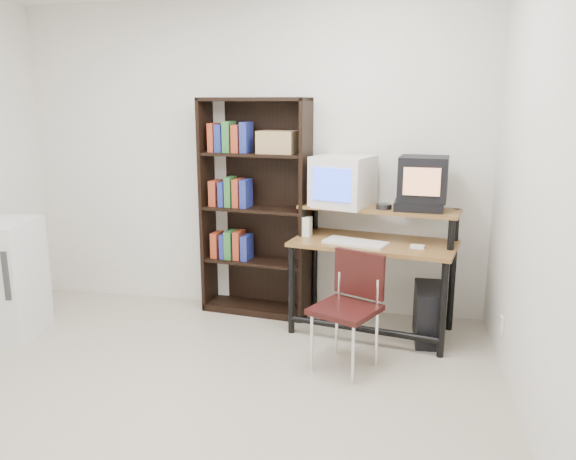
% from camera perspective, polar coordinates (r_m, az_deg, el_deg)
% --- Properties ---
extents(floor, '(4.00, 4.00, 0.01)m').
position_cam_1_polar(floor, '(3.43, -12.84, -18.82)').
color(floor, '#BFB49E').
rests_on(floor, ground).
extents(back_wall, '(4.00, 0.01, 2.60)m').
position_cam_1_polar(back_wall, '(4.84, -3.90, 7.15)').
color(back_wall, silver).
rests_on(back_wall, floor).
extents(right_wall, '(0.01, 4.00, 2.60)m').
position_cam_1_polar(right_wall, '(2.78, 26.44, 1.58)').
color(right_wall, silver).
rests_on(right_wall, floor).
extents(computer_desk, '(1.32, 0.83, 0.98)m').
position_cam_1_polar(computer_desk, '(4.39, 8.75, -1.65)').
color(computer_desk, brown).
rests_on(computer_desk, floor).
extents(crt_monitor, '(0.53, 0.53, 0.40)m').
position_cam_1_polar(crt_monitor, '(4.46, 5.61, 4.95)').
color(crt_monitor, silver).
rests_on(crt_monitor, computer_desk).
extents(vcr, '(0.37, 0.28, 0.08)m').
position_cam_1_polar(vcr, '(4.35, 13.13, 2.34)').
color(vcr, black).
rests_on(vcr, computer_desk).
extents(crt_tv, '(0.39, 0.38, 0.33)m').
position_cam_1_polar(crt_tv, '(4.36, 13.58, 5.09)').
color(crt_tv, black).
rests_on(crt_tv, vcr).
extents(cd_spindle, '(0.14, 0.14, 0.05)m').
position_cam_1_polar(cd_spindle, '(4.35, 9.70, 2.29)').
color(cd_spindle, '#26262B').
rests_on(cd_spindle, computer_desk).
extents(keyboard, '(0.51, 0.35, 0.03)m').
position_cam_1_polar(keyboard, '(4.26, 6.87, -1.37)').
color(keyboard, silver).
rests_on(keyboard, computer_desk).
extents(mousepad, '(0.23, 0.19, 0.01)m').
position_cam_1_polar(mousepad, '(4.23, 12.89, -1.94)').
color(mousepad, black).
rests_on(mousepad, computer_desk).
extents(mouse, '(0.11, 0.08, 0.03)m').
position_cam_1_polar(mouse, '(4.22, 13.03, -1.72)').
color(mouse, white).
rests_on(mouse, mousepad).
extents(desk_speaker, '(0.09, 0.09, 0.17)m').
position_cam_1_polar(desk_speaker, '(4.47, 1.84, 0.27)').
color(desk_speaker, silver).
rests_on(desk_speaker, computer_desk).
extents(pc_tower, '(0.22, 0.46, 0.42)m').
position_cam_1_polar(pc_tower, '(4.44, 14.08, -8.24)').
color(pc_tower, black).
rests_on(pc_tower, floor).
extents(school_chair, '(0.53, 0.53, 0.79)m').
position_cam_1_polar(school_chair, '(3.84, 6.36, -6.92)').
color(school_chair, black).
rests_on(school_chair, floor).
extents(bookshelf, '(0.94, 0.41, 1.82)m').
position_cam_1_polar(bookshelf, '(4.73, -3.25, 2.51)').
color(bookshelf, black).
rests_on(bookshelf, floor).
extents(mini_fridge, '(0.61, 0.61, 0.91)m').
position_cam_1_polar(mini_fridge, '(4.86, -27.25, -4.44)').
color(mini_fridge, white).
rests_on(mini_fridge, floor).
extents(wall_outlet, '(0.02, 0.08, 0.12)m').
position_cam_1_polar(wall_outlet, '(4.13, 20.87, -8.99)').
color(wall_outlet, beige).
rests_on(wall_outlet, right_wall).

